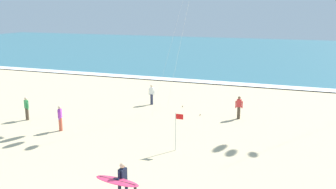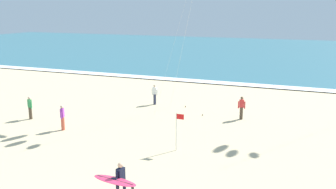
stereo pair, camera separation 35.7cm
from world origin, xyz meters
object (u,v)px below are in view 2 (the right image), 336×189
lifeguard_flag (177,128)px  surfer_lead (118,180)px  bystander_white_top (155,94)px  bystander_purple_top (63,117)px  bystander_green_top (30,108)px  bystander_red_top (241,108)px

lifeguard_flag → surfer_lead: bearing=-91.0°
bystander_white_top → bystander_purple_top: same height
bystander_green_top → bystander_white_top: bearing=47.3°
bystander_white_top → bystander_red_top: bearing=-11.9°
surfer_lead → bystander_white_top: (-4.95, 14.67, -0.23)m
bystander_purple_top → bystander_red_top: (9.88, 6.43, 0.00)m
bystander_white_top → bystander_red_top: (7.13, -1.51, 0.00)m
bystander_red_top → bystander_green_top: (-13.43, -5.32, 0.00)m
bystander_white_top → surfer_lead: bearing=-71.4°
bystander_white_top → lifeguard_flag: (5.06, -8.53, 0.45)m
lifeguard_flag → bystander_purple_top: bearing=175.7°
bystander_white_top → bystander_green_top: bearing=-132.7°
bystander_white_top → bystander_red_top: same height
bystander_red_top → bystander_green_top: 14.44m
bystander_white_top → bystander_purple_top: size_ratio=1.00×
bystander_green_top → lifeguard_flag: 11.50m
surfer_lead → bystander_red_top: size_ratio=1.26×
surfer_lead → bystander_red_top: bearing=80.6°
bystander_white_top → bystander_purple_top: bearing=-109.1°
bystander_purple_top → bystander_red_top: bearing=33.1°
bystander_green_top → bystander_red_top: bearing=21.6°
bystander_purple_top → bystander_green_top: same height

